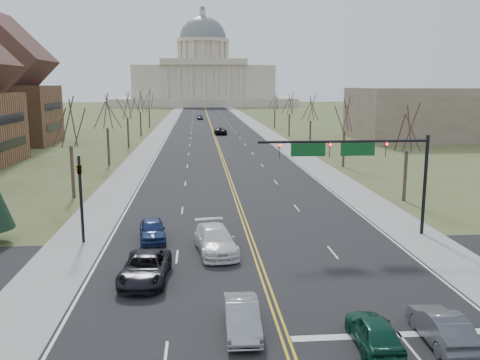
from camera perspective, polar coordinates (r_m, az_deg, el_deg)
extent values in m
plane|color=#4C5329|center=(23.57, 4.69, -16.29)|extent=(600.00, 600.00, 0.00)
cube|color=black|center=(131.19, -3.24, 6.00)|extent=(20.00, 380.00, 0.01)
cube|color=black|center=(28.98, 2.71, -10.93)|extent=(120.00, 14.00, 0.01)
cube|color=gray|center=(131.41, -8.50, 5.91)|extent=(4.00, 380.00, 0.03)
cube|color=gray|center=(132.07, 2.00, 6.04)|extent=(4.00, 380.00, 0.03)
cube|color=gold|center=(131.19, -3.24, 6.00)|extent=(0.42, 380.00, 0.01)
cube|color=silver|center=(131.29, -7.54, 5.93)|extent=(0.15, 380.00, 0.01)
cube|color=silver|center=(131.82, 1.05, 6.04)|extent=(0.15, 380.00, 0.01)
cube|color=silver|center=(24.00, 17.46, -16.22)|extent=(9.50, 0.50, 0.01)
cube|color=#BFB29F|center=(270.87, -4.09, 8.82)|extent=(90.00, 60.00, 4.00)
cube|color=#BFB29F|center=(270.73, -4.12, 10.93)|extent=(70.00, 40.00, 16.00)
cube|color=#BFB29F|center=(250.47, -4.09, 13.13)|extent=(42.00, 3.00, 3.00)
cylinder|color=#BFB29F|center=(271.16, -4.16, 13.89)|extent=(24.00, 24.00, 12.00)
cylinder|color=#BFB29F|center=(271.63, -4.18, 15.32)|extent=(27.00, 27.00, 1.60)
ellipsoid|color=slate|center=(271.70, -4.19, 15.49)|extent=(24.00, 24.00, 22.80)
cylinder|color=#BFB29F|center=(273.09, -4.22, 18.19)|extent=(3.20, 3.20, 3.00)
sphere|color=slate|center=(273.40, -4.23, 18.67)|extent=(2.40, 2.40, 2.40)
cylinder|color=black|center=(38.46, 20.03, -0.58)|extent=(0.24, 0.24, 7.20)
cylinder|color=black|center=(35.88, 11.60, 4.26)|extent=(12.00, 0.18, 0.18)
imported|color=black|center=(36.89, 16.05, 3.37)|extent=(0.35, 0.40, 1.10)
sphere|color=#FF0C0C|center=(36.72, 16.16, 3.89)|extent=(0.18, 0.18, 0.18)
imported|color=black|center=(35.67, 10.02, 3.39)|extent=(0.35, 0.40, 1.10)
sphere|color=#FF0C0C|center=(35.49, 10.10, 3.92)|extent=(0.18, 0.18, 0.18)
imported|color=black|center=(34.94, 4.46, 3.37)|extent=(0.35, 0.40, 1.10)
sphere|color=#FF0C0C|center=(34.75, 4.50, 3.91)|extent=(0.18, 0.18, 0.18)
cube|color=#0C4C1E|center=(36.23, 13.09, 3.39)|extent=(2.40, 0.12, 0.90)
cube|color=#0C4C1E|center=(35.32, 7.67, 3.39)|extent=(2.40, 0.12, 0.90)
cylinder|color=black|center=(35.94, -17.41, -2.15)|extent=(0.20, 0.20, 6.00)
imported|color=black|center=(35.53, -17.60, 1.31)|extent=(0.32, 0.36, 0.99)
cylinder|color=#382921|center=(49.32, 18.05, 0.42)|extent=(0.32, 0.32, 4.68)
cylinder|color=#382921|center=(50.81, -18.29, 0.85)|extent=(0.32, 0.32, 4.95)
cylinder|color=#382921|center=(67.98, 11.57, 3.42)|extent=(0.32, 0.32, 4.68)
cylinder|color=#382921|center=(70.21, -14.57, 3.63)|extent=(0.32, 0.32, 4.95)
cylinder|color=#382921|center=(87.23, 7.89, 5.09)|extent=(0.32, 0.32, 4.68)
cylinder|color=#382921|center=(89.88, -12.45, 5.19)|extent=(0.32, 0.32, 4.95)
cylinder|color=#382921|center=(106.76, 5.54, 6.15)|extent=(0.32, 0.32, 4.68)
cylinder|color=#382921|center=(109.66, -11.09, 6.19)|extent=(0.32, 0.32, 4.95)
cylinder|color=#382921|center=(126.44, 3.92, 6.87)|extent=(0.32, 0.32, 4.68)
cylinder|color=#382921|center=(129.52, -10.15, 6.88)|extent=(0.32, 0.32, 4.95)
cube|color=black|center=(75.35, -24.09, 3.79)|extent=(0.10, 9.80, 1.20)
cube|color=black|center=(75.08, -24.29, 6.31)|extent=(0.10, 9.80, 1.20)
cube|color=brown|center=(100.91, -24.91, 6.61)|extent=(17.00, 14.00, 10.50)
cube|color=#412820|center=(100.84, -25.34, 11.99)|extent=(17.00, 14.28, 17.00)
cube|color=black|center=(98.46, -20.12, 5.65)|extent=(0.10, 9.80, 1.20)
cube|color=black|center=(98.25, -20.26, 7.78)|extent=(0.10, 9.80, 1.20)
cube|color=brown|center=(106.23, 19.58, 7.01)|extent=(25.00, 20.00, 10.00)
imported|color=#0E3E2C|center=(22.42, 14.81, -16.13)|extent=(1.72, 4.05, 1.37)
imported|color=#4D4F55|center=(23.65, 21.67, -15.05)|extent=(1.60, 4.27, 1.39)
imported|color=gray|center=(22.91, 0.22, -15.13)|extent=(1.51, 4.19, 1.38)
imported|color=black|center=(28.79, -10.61, -9.67)|extent=(2.77, 5.46, 1.48)
imported|color=white|center=(32.89, -2.78, -6.74)|extent=(3.04, 5.94, 1.65)
imported|color=navy|center=(35.91, -9.82, -5.52)|extent=(2.25, 4.53, 1.48)
imported|color=black|center=(110.72, -2.22, 5.55)|extent=(2.70, 5.66, 1.56)
imported|color=#4C4F54|center=(158.07, -4.53, 7.06)|extent=(2.00, 4.62, 1.55)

